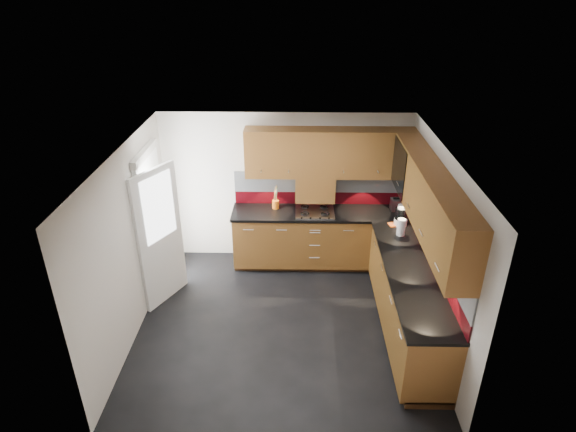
{
  "coord_description": "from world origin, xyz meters",
  "views": [
    {
      "loc": [
        0.17,
        -5.11,
        4.22
      ],
      "look_at": [
        0.06,
        0.65,
        1.29
      ],
      "focal_mm": 30.0,
      "sensor_mm": 36.0,
      "label": 1
    }
  ],
  "objects_px": {
    "food_processor": "(401,216)",
    "toaster": "(399,204)",
    "gas_hob": "(315,212)",
    "utensil_pot": "(276,203)"
  },
  "relations": [
    {
      "from": "gas_hob",
      "to": "toaster",
      "type": "distance_m",
      "value": 1.31
    },
    {
      "from": "gas_hob",
      "to": "toaster",
      "type": "relative_size",
      "value": 2.21
    },
    {
      "from": "gas_hob",
      "to": "utensil_pot",
      "type": "xyz_separation_m",
      "value": [
        -0.6,
        0.14,
        0.07
      ]
    },
    {
      "from": "gas_hob",
      "to": "food_processor",
      "type": "relative_size",
      "value": 1.87
    },
    {
      "from": "utensil_pot",
      "to": "toaster",
      "type": "height_order",
      "value": "utensil_pot"
    },
    {
      "from": "food_processor",
      "to": "toaster",
      "type": "bearing_deg",
      "value": 81.89
    },
    {
      "from": "toaster",
      "to": "gas_hob",
      "type": "bearing_deg",
      "value": -174.66
    },
    {
      "from": "toaster",
      "to": "food_processor",
      "type": "relative_size",
      "value": 0.85
    },
    {
      "from": "toaster",
      "to": "food_processor",
      "type": "bearing_deg",
      "value": -98.11
    },
    {
      "from": "gas_hob",
      "to": "toaster",
      "type": "bearing_deg",
      "value": 5.34
    }
  ]
}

